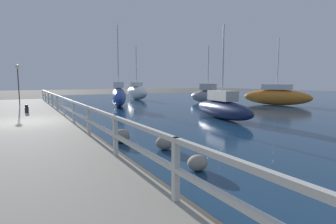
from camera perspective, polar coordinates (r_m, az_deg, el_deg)
The scene contains 13 objects.
ground_plane at distance 13.82m, azimuth -28.52°, elevation -2.93°, with size 120.00×120.00×0.00m, color #4C473D.
dock_walkway at distance 13.80m, azimuth -28.55°, elevation -2.43°, with size 3.97×36.00×0.25m.
railing at distance 13.86m, azimuth -20.92°, elevation 1.36°, with size 0.10×32.50×1.01m.
boulder_near_dock at distance 6.35m, azimuth 6.47°, elevation -10.93°, with size 0.50×0.45×0.38m.
boulder_upstream at distance 9.23m, azimuth -10.13°, elevation -5.17°, with size 0.62×0.55×0.46m.
boulder_mid_strip at distance 8.18m, azimuth -0.71°, elevation -6.70°, with size 0.57×0.52×0.43m.
mooring_bollard at distance 17.77m, azimuth -28.40°, elevation 0.63°, with size 0.21×0.21×0.49m.
dock_lamp at distance 23.27m, azimuth -29.88°, elevation 6.95°, with size 0.27×0.27×3.12m.
sailboat_navy at distance 15.20m, azimuth 11.67°, elevation 0.94°, with size 2.13×5.72×5.23m.
sailboat_blue at distance 22.76m, azimuth -10.67°, elevation 3.41°, with size 2.85×5.34×6.87m.
sailboat_orange at distance 25.50m, azimuth 22.53°, elevation 3.18°, with size 3.59×5.83×5.93m.
sailboat_white at distance 31.30m, azimuth -6.85°, elevation 4.28°, with size 1.55×4.88×6.24m.
sailboat_gray at distance 26.17m, azimuth 8.66°, elevation 3.59°, with size 2.91×4.08×5.58m.
Camera 1 is at (-0.14, -13.66, 2.10)m, focal length 28.00 mm.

